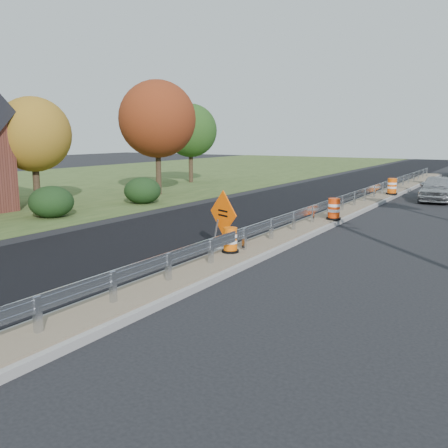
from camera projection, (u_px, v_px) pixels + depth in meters
The scene contains 15 objects.
ground at pixel (271, 245), 17.80m from camera, with size 140.00×140.00×0.00m, color black.
grass_verge_near at pixel (47, 186), 38.43m from camera, with size 30.00×120.00×0.03m, color #394E21.
milled_overlay at pixel (278, 204), 28.47m from camera, with size 7.20×120.00×0.01m, color black.
median at pixel (342, 212), 24.53m from camera, with size 1.60×55.00×0.23m.
guardrail at pixel (349, 198), 25.26m from camera, with size 0.10×46.15×0.72m.
hedge_mid at pixel (51, 202), 23.52m from camera, with size 2.09×2.09×1.52m, color black.
hedge_north at pixel (143, 190), 28.32m from camera, with size 2.09×2.09×1.52m, color black.
tree_near_yellow at pixel (33, 135), 26.43m from camera, with size 3.96×3.96×5.88m.
tree_near_red at pixel (157, 119), 31.99m from camera, with size 4.95×4.95×7.35m.
tree_near_back at pixel (190, 131), 40.37m from camera, with size 4.29×4.29×6.37m.
caution_sign at pixel (223, 237), 16.63m from camera, with size 1.38×0.66×2.07m.
barrel_median_near at pixel (230, 240), 15.63m from camera, with size 0.54×0.54×0.79m.
barrel_median_mid at pixel (334, 209), 21.71m from camera, with size 0.63×0.63×0.93m.
barrel_median_far at pixel (392, 187), 30.91m from camera, with size 0.68×0.68×1.00m.
car_silver at pixel (437, 188), 29.45m from camera, with size 1.81×4.49×1.53m, color #A7A8AC.
Camera 1 is at (7.54, -15.77, 3.87)m, focal length 40.00 mm.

